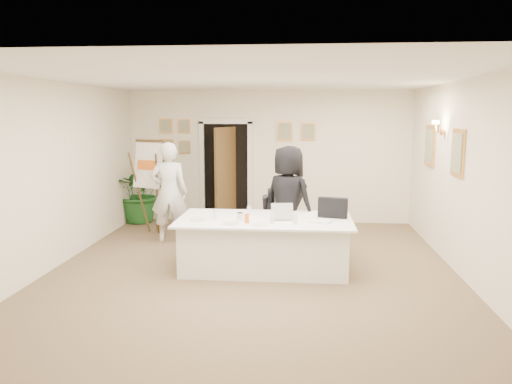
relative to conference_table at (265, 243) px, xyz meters
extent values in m
plane|color=brown|center=(-0.17, -0.13, -0.39)|extent=(7.00, 7.00, 0.00)
cube|color=white|center=(-0.17, -0.13, 2.41)|extent=(6.00, 7.00, 0.02)
cube|color=white|center=(-0.17, 3.37, 1.01)|extent=(6.00, 0.10, 2.80)
cube|color=white|center=(-0.17, -3.63, 1.01)|extent=(6.00, 0.10, 2.80)
cube|color=white|center=(-3.17, -0.13, 1.01)|extent=(0.10, 7.00, 2.80)
cube|color=white|center=(2.83, -0.13, 1.01)|extent=(0.10, 7.00, 2.80)
cube|color=black|center=(-1.07, 3.34, 0.66)|extent=(0.92, 0.06, 2.10)
cube|color=white|center=(-1.59, 3.31, 0.66)|extent=(0.10, 0.06, 2.20)
cube|color=white|center=(-0.55, 3.31, 0.66)|extent=(0.10, 0.06, 2.20)
cube|color=#322310|center=(-1.02, 2.92, 0.64)|extent=(0.33, 0.81, 2.02)
cube|color=white|center=(0.00, 0.00, -0.02)|extent=(2.40, 1.20, 0.75)
cube|color=white|center=(0.00, 0.00, 0.37)|extent=(2.58, 1.38, 0.03)
cube|color=white|center=(-2.33, 1.96, 0.96)|extent=(0.64, 0.41, 0.87)
imported|color=silver|center=(-1.84, 1.47, 0.52)|extent=(0.71, 0.51, 1.82)
imported|color=black|center=(0.33, 0.77, 0.51)|extent=(1.06, 0.96, 1.81)
imported|color=#1B531F|center=(-2.89, 3.07, 0.26)|extent=(1.55, 1.51, 1.31)
cube|color=black|center=(1.01, 0.16, 0.53)|extent=(0.45, 0.22, 0.30)
cube|color=white|center=(0.81, -0.19, 0.40)|extent=(0.35, 0.29, 0.03)
cylinder|color=white|center=(-0.96, -0.23, 0.39)|extent=(0.29, 0.29, 0.01)
cylinder|color=white|center=(-0.45, -0.42, 0.39)|extent=(0.25, 0.25, 0.01)
cylinder|color=white|center=(-0.05, -0.46, 0.39)|extent=(0.27, 0.27, 0.01)
cylinder|color=silver|center=(-0.74, -0.08, 0.45)|extent=(0.06, 0.06, 0.14)
cylinder|color=silver|center=(0.13, -0.32, 0.45)|extent=(0.08, 0.08, 0.14)
cylinder|color=silver|center=(0.45, -0.34, 0.45)|extent=(0.08, 0.08, 0.14)
cylinder|color=silver|center=(-0.26, 0.23, 0.45)|extent=(0.06, 0.06, 0.14)
cylinder|color=#F75C14|center=(-0.23, -0.33, 0.45)|extent=(0.08, 0.08, 0.13)
cylinder|color=silver|center=(-0.35, -0.14, 0.44)|extent=(0.12, 0.12, 0.11)
camera|label=1|loc=(0.51, -7.23, 1.93)|focal=35.00mm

